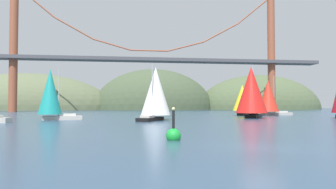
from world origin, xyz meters
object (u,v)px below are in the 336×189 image
(sailboat_teal_sail, at_px, (51,94))
(sailboat_scarlet_sail, at_px, (269,97))
(channel_buoy, at_px, (173,135))
(sailboat_red_spinnaker, at_px, (251,91))
(sailboat_yellow_sail, at_px, (243,99))
(sailboat_white_mainsail, at_px, (155,92))

(sailboat_teal_sail, relative_size, sailboat_scarlet_sail, 0.92)
(sailboat_scarlet_sail, distance_m, channel_buoy, 55.74)
(channel_buoy, bearing_deg, sailboat_teal_sail, 116.99)
(sailboat_teal_sail, xyz_separation_m, sailboat_scarlet_sail, (45.81, 15.67, -0.00))
(sailboat_red_spinnaker, relative_size, channel_buoy, 3.91)
(sailboat_red_spinnaker, distance_m, channel_buoy, 39.37)
(sailboat_yellow_sail, bearing_deg, channel_buoy, -116.70)
(sailboat_teal_sail, height_order, sailboat_red_spinnaker, sailboat_red_spinnaker)
(sailboat_yellow_sail, relative_size, sailboat_teal_sail, 0.90)
(sailboat_yellow_sail, xyz_separation_m, sailboat_scarlet_sail, (6.67, 0.64, 0.50))
(sailboat_teal_sail, height_order, channel_buoy, sailboat_teal_sail)
(sailboat_teal_sail, bearing_deg, sailboat_scarlet_sail, 18.88)
(sailboat_white_mainsail, height_order, sailboat_red_spinnaker, sailboat_red_spinnaker)
(channel_buoy, bearing_deg, sailboat_scarlet_sail, 57.44)
(sailboat_white_mainsail, distance_m, sailboat_yellow_sail, 28.42)
(sailboat_white_mainsail, distance_m, channel_buoy, 28.55)
(sailboat_teal_sail, distance_m, sailboat_red_spinnaker, 36.02)
(sailboat_scarlet_sail, bearing_deg, channel_buoy, -122.56)
(sailboat_scarlet_sail, xyz_separation_m, channel_buoy, (-29.92, -46.86, -4.01))
(sailboat_white_mainsail, xyz_separation_m, channel_buoy, (-1.27, -28.20, -4.24))
(sailboat_red_spinnaker, relative_size, sailboat_scarlet_sail, 1.09)
(sailboat_red_spinnaker, bearing_deg, sailboat_scarlet_sail, 53.44)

